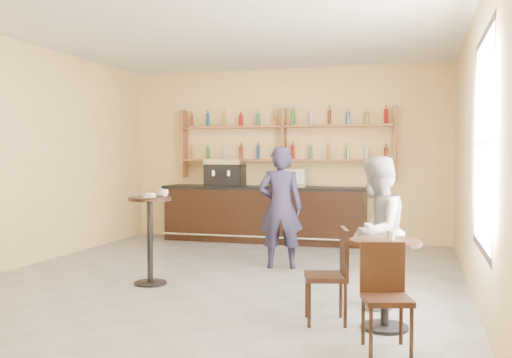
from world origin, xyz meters
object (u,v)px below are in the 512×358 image
(bar_counter, at_px, (264,214))
(espresso_machine, at_px, (225,172))
(pedestal_table, at_px, (150,241))
(chair_south, at_px, (387,298))
(pastry_case, at_px, (293,178))
(chair_west, at_px, (326,275))
(man_main, at_px, (280,207))
(cafe_table, at_px, (385,284))
(patron_second, at_px, (376,232))

(bar_counter, height_order, espresso_machine, espresso_machine)
(pedestal_table, distance_m, chair_south, 3.36)
(pastry_case, bearing_deg, bar_counter, 178.18)
(bar_counter, distance_m, chair_west, 5.12)
(espresso_machine, bearing_deg, man_main, -56.65)
(chair_south, bearing_deg, espresso_machine, 104.82)
(bar_counter, bearing_deg, chair_west, -68.19)
(man_main, bearing_deg, pedestal_table, 36.27)
(bar_counter, distance_m, chair_south, 5.96)
(man_main, height_order, chair_west, man_main)
(man_main, distance_m, cafe_table, 2.99)
(pastry_case, relative_size, cafe_table, 0.65)
(pedestal_table, bearing_deg, patron_second, -6.80)
(man_main, relative_size, chair_south, 1.98)
(espresso_machine, distance_m, chair_south, 6.37)
(pastry_case, xyz_separation_m, pedestal_table, (-0.96, -3.75, -0.64))
(espresso_machine, height_order, pedestal_table, espresso_machine)
(espresso_machine, relative_size, chair_west, 0.78)
(chair_south, bearing_deg, pastry_case, 93.72)
(pedestal_table, height_order, chair_south, pedestal_table)
(chair_south, bearing_deg, pedestal_table, 134.28)
(chair_south, height_order, patron_second, patron_second)
(pastry_case, xyz_separation_m, man_main, (0.33, -2.31, -0.33))
(espresso_machine, distance_m, pedestal_table, 3.84)
(patron_second, bearing_deg, chair_west, -15.53)
(espresso_machine, bearing_deg, patron_second, -54.73)
(chair_west, bearing_deg, cafe_table, 70.01)
(cafe_table, relative_size, chair_west, 0.91)
(patron_second, bearing_deg, espresso_machine, -126.70)
(chair_south, distance_m, patron_second, 1.38)
(bar_counter, relative_size, cafe_table, 4.62)
(pastry_case, distance_m, man_main, 2.36)
(pastry_case, height_order, chair_west, pastry_case)
(bar_counter, height_order, chair_south, bar_counter)
(pastry_case, distance_m, patron_second, 4.47)
(man_main, relative_size, chair_west, 1.90)
(cafe_table, bearing_deg, bar_counter, 117.04)
(bar_counter, relative_size, patron_second, 2.40)
(cafe_table, xyz_separation_m, chair_south, (0.05, -0.60, 0.02))
(espresso_machine, relative_size, pastry_case, 1.31)
(espresso_machine, bearing_deg, bar_counter, -1.75)
(bar_counter, distance_m, pedestal_table, 3.78)
(chair_west, bearing_deg, espresso_machine, -165.58)
(pastry_case, relative_size, chair_south, 0.62)
(chair_west, bearing_deg, bar_counter, -172.98)
(man_main, bearing_deg, patron_second, 117.54)
(cafe_table, bearing_deg, pedestal_table, 159.90)
(pedestal_table, bearing_deg, man_main, 48.12)
(man_main, bearing_deg, chair_west, 101.07)
(pedestal_table, distance_m, patron_second, 2.77)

